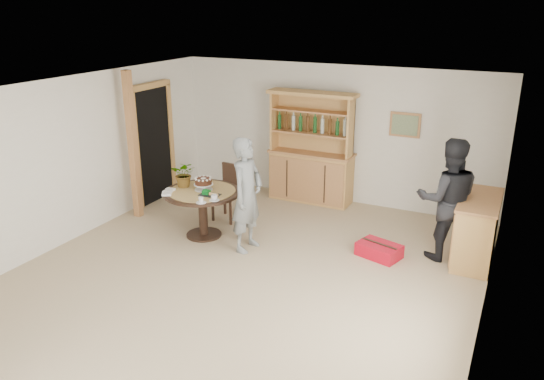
{
  "coord_description": "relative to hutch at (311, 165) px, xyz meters",
  "views": [
    {
      "loc": [
        3.16,
        -5.48,
        3.52
      ],
      "look_at": [
        0.1,
        0.76,
        1.05
      ],
      "focal_mm": 35.0,
      "sensor_mm": 36.0,
      "label": 1
    }
  ],
  "objects": [
    {
      "name": "room_shell",
      "position": [
        0.3,
        -3.23,
        1.05
      ],
      "size": [
        6.04,
        7.04,
        2.52
      ],
      "color": "white",
      "rests_on": "ground"
    },
    {
      "name": "dining_chair",
      "position": [
        -0.91,
        -1.42,
        -0.15
      ],
      "size": [
        0.44,
        0.44,
        0.95
      ],
      "rotation": [
        0.0,
        0.0,
        -0.06
      ],
      "color": "black",
      "rests_on": "ground"
    },
    {
      "name": "teen_boy",
      "position": [
        -0.07,
        -2.35,
        0.17
      ],
      "size": [
        0.44,
        0.65,
        1.72
      ],
      "primitive_type": "imported",
      "rotation": [
        0.0,
        0.0,
        1.52
      ],
      "color": "slate",
      "rests_on": "ground"
    },
    {
      "name": "birthday_cake",
      "position": [
        -0.92,
        -2.2,
        0.19
      ],
      "size": [
        0.3,
        0.3,
        0.2
      ],
      "color": "white",
      "rests_on": "dining_table"
    },
    {
      "name": "sideboard",
      "position": [
        3.04,
        -1.24,
        -0.22
      ],
      "size": [
        0.54,
        1.26,
        0.94
      ],
      "color": "#DDA85D",
      "rests_on": "ground"
    },
    {
      "name": "gift_tray",
      "position": [
        -0.7,
        -2.37,
        0.1
      ],
      "size": [
        0.3,
        0.2,
        0.08
      ],
      "color": "black",
      "rests_on": "dining_table"
    },
    {
      "name": "ground",
      "position": [
        0.3,
        -3.24,
        -0.69
      ],
      "size": [
        7.0,
        7.0,
        0.0
      ],
      "primitive_type": "plane",
      "color": "tan",
      "rests_on": "ground"
    },
    {
      "name": "pine_post",
      "position": [
        -2.4,
        -2.04,
        0.56
      ],
      "size": [
        0.12,
        0.12,
        2.5
      ],
      "primitive_type": "cube",
      "color": "#B9804D",
      "rests_on": "ground"
    },
    {
      "name": "adult_person",
      "position": [
        2.61,
        -1.36,
        0.2
      ],
      "size": [
        1.04,
        0.92,
        1.79
      ],
      "primitive_type": "imported",
      "rotation": [
        0.0,
        0.0,
        3.47
      ],
      "color": "black",
      "rests_on": "ground"
    },
    {
      "name": "doorway",
      "position": [
        -2.63,
        -1.24,
        0.42
      ],
      "size": [
        0.13,
        1.1,
        2.18
      ],
      "color": "black",
      "rests_on": "ground"
    },
    {
      "name": "red_suitcase",
      "position": [
        1.79,
        -1.75,
        -0.59
      ],
      "size": [
        0.69,
        0.56,
        0.21
      ],
      "rotation": [
        0.0,
        0.0,
        -0.29
      ],
      "color": "red",
      "rests_on": "ground"
    },
    {
      "name": "flower_vase",
      "position": [
        -1.27,
        -2.2,
        0.28
      ],
      "size": [
        0.47,
        0.44,
        0.42
      ],
      "primitive_type": "imported",
      "rotation": [
        0.0,
        0.0,
        0.35
      ],
      "color": "#3F7233",
      "rests_on": "dining_table"
    },
    {
      "name": "napkins",
      "position": [
        -1.33,
        -2.56,
        0.09
      ],
      "size": [
        0.24,
        0.33,
        0.03
      ],
      "color": "white",
      "rests_on": "dining_table"
    },
    {
      "name": "hutch",
      "position": [
        0.0,
        0.0,
        0.0
      ],
      "size": [
        1.62,
        0.54,
        2.04
      ],
      "color": "#DDA85D",
      "rests_on": "ground"
    },
    {
      "name": "coffee_cup_b",
      "position": [
        -0.64,
        -2.7,
        0.11
      ],
      "size": [
        0.15,
        0.15,
        0.08
      ],
      "color": "silver",
      "rests_on": "dining_table"
    },
    {
      "name": "dining_table",
      "position": [
        -0.92,
        -2.25,
        -0.08
      ],
      "size": [
        1.2,
        1.2,
        0.76
      ],
      "color": "black",
      "rests_on": "ground"
    },
    {
      "name": "coffee_cup_a",
      "position": [
        -0.52,
        -2.53,
        0.11
      ],
      "size": [
        0.15,
        0.15,
        0.09
      ],
      "color": "silver",
      "rests_on": "dining_table"
    }
  ]
}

